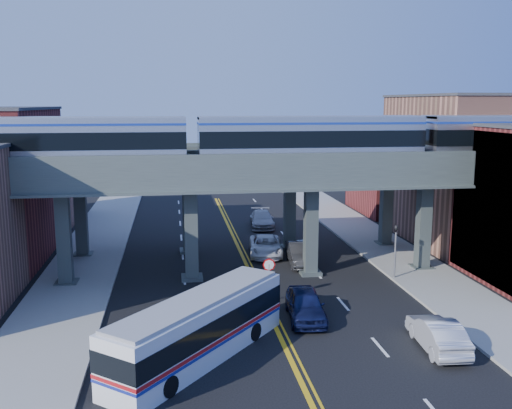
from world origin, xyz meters
TOP-DOWN VIEW (x-y plane):
  - ground at (0.00, 0.00)m, footprint 120.00×120.00m
  - sidewalk_west at (-11.50, 10.00)m, footprint 5.00×70.00m
  - sidewalk_east at (11.50, 10.00)m, footprint 5.00×70.00m
  - building_west_c at (-18.50, 29.00)m, footprint 8.00×10.00m
  - building_east_b at (18.50, 16.00)m, footprint 8.00×14.00m
  - building_east_c at (18.50, 29.00)m, footprint 8.00×10.00m
  - mural_panel at (14.55, 4.00)m, footprint 0.10×9.50m
  - elevated_viaduct_near at (0.00, 8.00)m, footprint 52.00×3.60m
  - elevated_viaduct_far at (0.00, 15.00)m, footprint 52.00×3.60m
  - transit_train at (3.87, 8.00)m, footprint 45.35×2.84m
  - stop_sign at (0.30, 3.00)m, footprint 0.76×0.09m
  - traffic_signal at (9.20, 6.00)m, footprint 0.15×0.18m
  - transit_bus at (-4.08, -3.93)m, footprint 8.72×9.77m
  - car_lane_a at (1.80, 0.07)m, footprint 2.33×4.88m
  - car_lane_b at (3.90, 10.48)m, footprint 2.04×4.96m
  - car_lane_c at (1.80, 13.31)m, footprint 2.96×5.43m
  - car_lane_d at (3.09, 23.26)m, footprint 2.53×5.31m
  - car_parked_curb at (7.10, -4.55)m, footprint 1.95×4.72m

SIDE VIEW (x-z plane):
  - ground at x=0.00m, z-range 0.00..0.00m
  - sidewalk_west at x=-11.50m, z-range 0.00..0.16m
  - sidewalk_east at x=11.50m, z-range 0.00..0.16m
  - car_lane_c at x=1.80m, z-range 0.00..1.44m
  - car_lane_d at x=3.09m, z-range 0.00..1.49m
  - car_parked_curb at x=7.10m, z-range 0.00..1.52m
  - car_lane_b at x=3.90m, z-range 0.00..1.60m
  - car_lane_a at x=1.80m, z-range 0.00..1.61m
  - transit_bus at x=-4.08m, z-range 0.04..2.80m
  - stop_sign at x=0.30m, z-range 0.44..3.07m
  - traffic_signal at x=9.20m, z-range 0.25..4.35m
  - building_west_c at x=-18.50m, z-range 0.00..8.00m
  - building_east_c at x=18.50m, z-range 0.00..9.00m
  - mural_panel at x=14.55m, z-range 0.00..9.50m
  - building_east_b at x=18.50m, z-range 0.00..12.00m
  - elevated_viaduct_near at x=0.00m, z-range 2.77..10.17m
  - elevated_viaduct_far at x=0.00m, z-range 2.77..10.17m
  - transit_train at x=3.87m, z-range 7.54..10.85m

